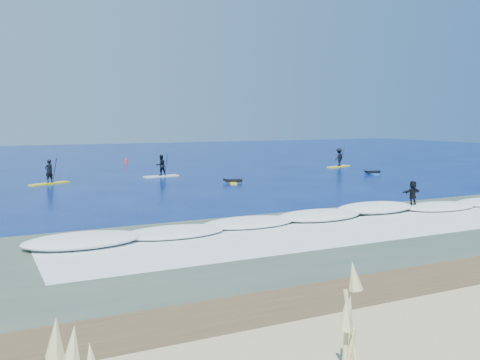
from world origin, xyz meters
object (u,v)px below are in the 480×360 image
prone_paddler_near (233,181)px  wave_surfer (413,195)px  marker_buoy (126,161)px  sup_paddler_left (49,175)px  prone_paddler_far (372,173)px  sup_paddler_right (339,158)px  sup_paddler_center (161,167)px

prone_paddler_near → wave_surfer: (3.69, -15.87, 0.70)m
wave_surfer → marker_buoy: wave_surfer is taller
wave_surfer → marker_buoy: bearing=97.4°
sup_paddler_left → wave_surfer: size_ratio=1.56×
sup_paddler_left → wave_surfer: bearing=-79.3°
prone_paddler_far → marker_buoy: marker_buoy is taller
wave_surfer → prone_paddler_far: bearing=53.6°
sup_paddler_right → prone_paddler_far: 7.92m
sup_paddler_center → wave_surfer: bearing=-79.5°
prone_paddler_far → wave_surfer: (-11.02, -16.40, 0.70)m
sup_paddler_center → prone_paddler_far: size_ratio=1.60×
sup_paddler_right → prone_paddler_near: (-16.64, -8.17, -0.77)m
wave_surfer → marker_buoy: 38.53m
sup_paddler_right → marker_buoy: sup_paddler_right is taller
sup_paddler_right → prone_paddler_near: 18.55m
prone_paddler_near → marker_buoy: (-2.92, 22.09, 0.19)m
prone_paddler_near → sup_paddler_center: bearing=45.9°
sup_paddler_left → sup_paddler_right: size_ratio=0.95×
marker_buoy → prone_paddler_far: bearing=-50.7°
prone_paddler_far → sup_paddler_right: bearing=-1.0°
sup_paddler_left → wave_surfer: (16.94, -21.80, 0.13)m
sup_paddler_left → prone_paddler_near: size_ratio=1.61×
sup_paddler_center → prone_paddler_far: 19.53m
sup_paddler_left → marker_buoy: sup_paddler_left is taller
sup_paddler_right → sup_paddler_center: bearing=161.8°
prone_paddler_near → marker_buoy: size_ratio=2.67×
prone_paddler_near → wave_surfer: 16.31m
sup_paddler_center → prone_paddler_near: bearing=-70.8°
sup_paddler_left → sup_paddler_center: bearing=-19.0°
prone_paddler_near → marker_buoy: 22.28m
prone_paddler_far → wave_surfer: bearing=159.2°
sup_paddler_right → marker_buoy: (-19.55, 13.92, -0.58)m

